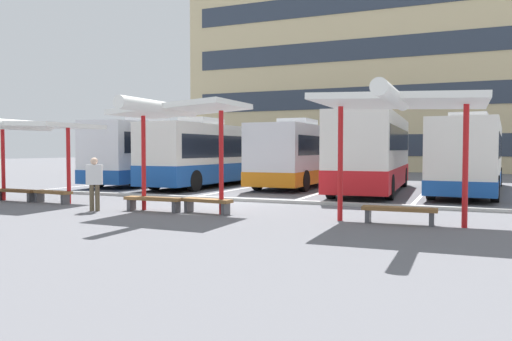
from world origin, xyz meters
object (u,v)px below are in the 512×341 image
(coach_bus_1, at_px, (215,155))
(bench_0, at_px, (15,192))
(coach_bus_3, at_px, (372,154))
(waiting_shelter_1, at_px, (176,112))
(waiting_shelter_0, at_px, (28,126))
(bench_3, at_px, (207,202))
(bench_2, at_px, (153,201))
(coach_bus_0, at_px, (162,153))
(coach_bus_2, at_px, (306,155))
(bench_1, at_px, (52,194))
(coach_bus_4, at_px, (470,156))
(bench_4, at_px, (399,211))
(waiting_passenger_1, at_px, (94,180))
(waiting_shelter_2, at_px, (399,103))

(coach_bus_1, xyz_separation_m, bench_0, (-3.14, -10.28, -1.28))
(coach_bus_3, bearing_deg, waiting_shelter_1, -112.84)
(waiting_shelter_0, bearing_deg, bench_3, -1.83)
(waiting_shelter_0, xyz_separation_m, bench_2, (5.69, -0.43, -2.45))
(coach_bus_0, relative_size, bench_0, 6.13)
(coach_bus_2, xyz_separation_m, bench_1, (-5.87, -12.20, -1.30))
(bench_2, bearing_deg, coach_bus_2, 85.15)
(waiting_shelter_1, bearing_deg, bench_2, 176.35)
(bench_0, height_order, bench_2, same)
(coach_bus_2, xyz_separation_m, waiting_shelter_1, (-0.19, -12.89, 1.46))
(coach_bus_4, height_order, waiting_shelter_0, coach_bus_4)
(coach_bus_3, xyz_separation_m, bench_4, (2.35, -9.81, -1.42))
(coach_bus_4, distance_m, waiting_shelter_1, 14.47)
(bench_3, xyz_separation_m, bench_4, (5.68, -0.02, 0.01))
(waiting_passenger_1, bearing_deg, bench_2, 20.48)
(waiting_shelter_0, height_order, waiting_passenger_1, waiting_shelter_0)
(bench_2, bearing_deg, bench_3, 6.18)
(coach_bus_0, distance_m, coach_bus_1, 4.04)
(waiting_shelter_1, bearing_deg, coach_bus_0, 124.98)
(coach_bus_2, xyz_separation_m, waiting_shelter_0, (-6.77, -12.40, 1.16))
(waiting_shelter_0, bearing_deg, waiting_passenger_1, -15.49)
(waiting_shelter_1, height_order, waiting_passenger_1, waiting_shelter_1)
(coach_bus_0, bearing_deg, bench_1, -76.86)
(coach_bus_1, xyz_separation_m, waiting_shelter_0, (-2.24, -10.47, 1.16))
(waiting_shelter_0, bearing_deg, bench_4, -1.12)
(bench_3, bearing_deg, waiting_passenger_1, -166.55)
(coach_bus_0, xyz_separation_m, coach_bus_1, (3.94, -0.89, -0.12))
(bench_0, relative_size, bench_1, 1.14)
(coach_bus_1, bearing_deg, waiting_shelter_0, -102.07)
(coach_bus_2, relative_size, bench_3, 6.62)
(coach_bus_1, relative_size, bench_0, 5.63)
(waiting_shelter_0, height_order, bench_4, waiting_shelter_0)
(waiting_shelter_0, distance_m, bench_0, 2.61)
(coach_bus_2, height_order, waiting_passenger_1, coach_bus_2)
(coach_bus_0, bearing_deg, bench_2, -57.92)
(coach_bus_0, bearing_deg, waiting_shelter_2, -38.58)
(coach_bus_2, relative_size, waiting_shelter_2, 2.12)
(bench_2, bearing_deg, coach_bus_1, 107.54)
(coach_bus_2, relative_size, bench_0, 5.69)
(coach_bus_0, xyz_separation_m, bench_2, (7.39, -11.79, -1.40))
(bench_0, bearing_deg, bench_2, -5.38)
(coach_bus_0, distance_m, waiting_shelter_2, 19.07)
(coach_bus_1, bearing_deg, bench_3, -63.90)
(coach_bus_1, xyz_separation_m, coach_bus_4, (12.73, 0.75, 0.02))
(coach_bus_1, relative_size, waiting_shelter_2, 2.10)
(waiting_shelter_2, relative_size, bench_4, 2.78)
(coach_bus_0, xyz_separation_m, waiting_shelter_1, (8.29, -11.85, 1.35))
(bench_0, bearing_deg, bench_4, -1.81)
(coach_bus_3, bearing_deg, bench_2, -117.19)
(waiting_shelter_0, relative_size, waiting_shelter_2, 0.94)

